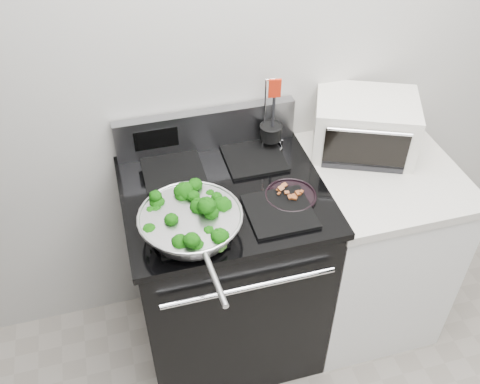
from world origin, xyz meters
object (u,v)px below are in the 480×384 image
object	(u,v)px
skillet	(191,222)
bacon_plate	(291,194)
toaster_oven	(365,125)
gas_range	(226,269)
utensil_holder	(271,135)

from	to	relation	value
skillet	bacon_plate	bearing A→B (deg)	9.19
skillet	toaster_oven	world-z (taller)	toaster_oven
bacon_plate	skillet	bearing A→B (deg)	-167.08
bacon_plate	toaster_oven	world-z (taller)	toaster_oven
gas_range	toaster_oven	distance (m)	0.87
skillet	bacon_plate	size ratio (longest dim) A/B	2.95
bacon_plate	toaster_oven	distance (m)	0.49
gas_range	utensil_holder	bearing A→B (deg)	41.01
gas_range	skillet	bearing A→B (deg)	-130.65
gas_range	skillet	xyz separation A→B (m)	(-0.17, -0.19, 0.52)
gas_range	utensil_holder	distance (m)	0.63
bacon_plate	utensil_holder	bearing A→B (deg)	85.94
bacon_plate	utensil_holder	distance (m)	0.33
gas_range	bacon_plate	size ratio (longest dim) A/B	5.68
skillet	toaster_oven	xyz separation A→B (m)	(0.82, 0.35, 0.03)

